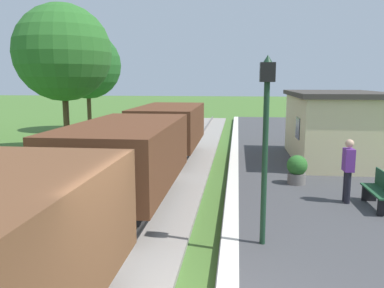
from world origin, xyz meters
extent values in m
cylinder|color=black|center=(-2.40, 0.36, 0.68)|extent=(1.56, 0.84, 0.84)
cylinder|color=black|center=(-2.40, 1.52, 0.93)|extent=(0.20, 0.30, 0.20)
cube|color=brown|center=(-2.40, 5.17, 1.58)|extent=(2.50, 5.60, 1.60)
cube|color=black|center=(-2.40, 5.17, 0.93)|extent=(2.10, 5.15, 0.50)
cylinder|color=black|center=(-2.40, 6.96, 0.68)|extent=(1.56, 0.84, 0.84)
cylinder|color=black|center=(-2.40, 3.37, 0.68)|extent=(1.56, 0.84, 0.84)
cylinder|color=black|center=(-2.40, 8.12, 0.93)|extent=(0.20, 0.30, 0.20)
cylinder|color=black|center=(-2.40, 2.22, 0.93)|extent=(0.20, 0.30, 0.20)
cube|color=brown|center=(-2.40, 11.77, 1.58)|extent=(2.50, 5.60, 1.60)
cube|color=black|center=(-2.40, 11.77, 0.93)|extent=(2.10, 5.15, 0.50)
cylinder|color=black|center=(-2.40, 13.56, 0.68)|extent=(1.56, 0.84, 0.84)
cylinder|color=black|center=(-2.40, 9.97, 0.68)|extent=(1.56, 0.84, 0.84)
cylinder|color=black|center=(-2.40, 14.72, 0.93)|extent=(0.20, 0.30, 0.20)
cylinder|color=black|center=(-2.40, 8.82, 0.93)|extent=(0.20, 0.30, 0.20)
cube|color=beige|center=(4.40, 11.44, 1.55)|extent=(3.20, 5.50, 2.60)
cube|color=#3D3833|center=(4.40, 11.44, 2.94)|extent=(3.50, 5.80, 0.18)
cube|color=black|center=(2.79, 10.34, 1.68)|extent=(0.03, 0.90, 0.80)
cube|color=#1E4C2D|center=(4.09, 5.35, 0.69)|extent=(0.42, 1.50, 0.04)
cube|color=black|center=(4.09, 5.95, 0.46)|extent=(0.38, 0.06, 0.42)
cube|color=#1E4C2D|center=(4.09, 16.00, 0.69)|extent=(0.42, 1.50, 0.04)
cube|color=#1E4C2D|center=(4.28, 16.00, 0.93)|extent=(0.04, 1.50, 0.45)
cube|color=black|center=(4.09, 15.40, 0.46)|extent=(0.38, 0.06, 0.42)
cube|color=black|center=(4.09, 16.60, 0.46)|extent=(0.38, 0.06, 0.42)
cylinder|color=black|center=(3.43, 5.66, 0.68)|extent=(0.15, 0.15, 0.86)
cylinder|color=black|center=(3.43, 5.82, 0.68)|extent=(0.15, 0.15, 0.86)
cube|color=#662D8C|center=(3.43, 5.74, 1.41)|extent=(0.25, 0.38, 0.60)
sphere|color=tan|center=(3.43, 5.74, 1.85)|extent=(0.22, 0.22, 0.22)
cylinder|color=slate|center=(2.39, 7.53, 0.42)|extent=(0.56, 0.56, 0.34)
sphere|color=#2D6B28|center=(2.39, 7.53, 0.85)|extent=(0.64, 0.64, 0.64)
cylinder|color=#193823|center=(1.04, 2.79, 1.85)|extent=(0.11, 0.11, 3.20)
cube|color=black|center=(1.04, 2.79, 3.63)|extent=(0.28, 0.28, 0.36)
sphere|color=#F2E5BF|center=(1.04, 2.79, 3.63)|extent=(0.20, 0.20, 0.20)
cone|color=#193823|center=(1.04, 2.79, 3.87)|extent=(0.20, 0.20, 0.16)
cylinder|color=#4C3823|center=(-7.58, 12.93, 1.53)|extent=(0.28, 0.28, 3.06)
sphere|color=#2D6B28|center=(-7.58, 12.93, 4.73)|extent=(4.46, 4.46, 4.46)
cylinder|color=#4C3823|center=(-9.58, 20.96, 1.39)|extent=(0.28, 0.28, 2.78)
sphere|color=#235B23|center=(-9.58, 20.96, 4.46)|extent=(4.47, 4.47, 4.47)
camera|label=1|loc=(0.50, -4.71, 3.49)|focal=36.46mm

